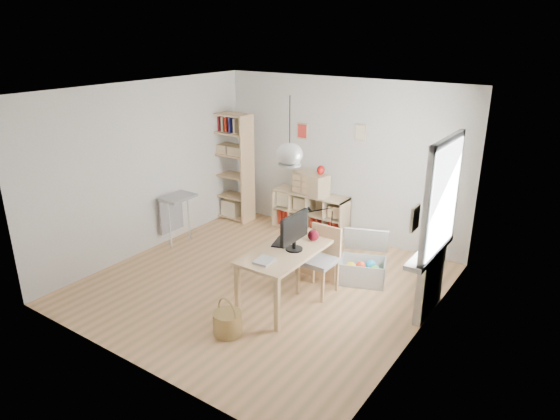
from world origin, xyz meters
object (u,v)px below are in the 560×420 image
Objects in this scene: desk at (289,255)px; monitor at (294,230)px; cube_shelf at (310,215)px; tall_bookshelf at (231,163)px; chair at (321,256)px; drawer_chest at (311,183)px; storage_chest at (363,265)px.

desk is 0.38m from monitor.
cube_shelf is 0.70× the size of tall_bookshelf.
tall_bookshelf is at bearing 152.67° from chair.
desk is 2.67× the size of monitor.
drawer_chest is at bearing 114.41° from desk.
monitor is at bearing -107.42° from chair.
drawer_chest is (-1.22, 1.75, 0.38)m from chair.
chair is 0.78m from storage_chest.
storage_chest is 2.04m from drawer_chest.
chair reaches higher than desk.
cube_shelf is at bearing 124.09° from storage_chest.
drawer_chest is (-0.99, 2.19, 0.25)m from desk.
desk is 1.07× the size of cube_shelf.
chair is at bearing -55.13° from cube_shelf.
cube_shelf is at bearing 116.39° from monitor.
desk is at bearing -177.00° from monitor.
monitor is (2.66, -1.95, -0.06)m from tall_bookshelf.
cube_shelf is (-1.02, 2.23, -0.36)m from desk.
tall_bookshelf is (-1.56, -0.28, 0.79)m from cube_shelf.
tall_bookshelf is at bearing -169.81° from cube_shelf.
desk is 2.32× the size of drawer_chest.
storage_chest is (0.57, 1.08, -0.43)m from desk.
storage_chest is at bearing -35.87° from cube_shelf.
chair is 2.16m from drawer_chest.
tall_bookshelf is 2.19× the size of storage_chest.
tall_bookshelf is 3.39m from storage_chest.
monitor is at bearing 2.88° from desk.
desk reaches higher than cube_shelf.
cube_shelf is 2.19m from chair.
tall_bookshelf is at bearing 144.52° from storage_chest.
chair is (2.81, -1.51, -0.56)m from tall_bookshelf.
cube_shelf is at bearing 125.72° from chair.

